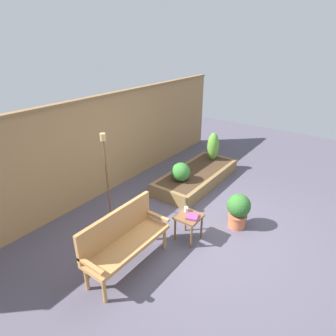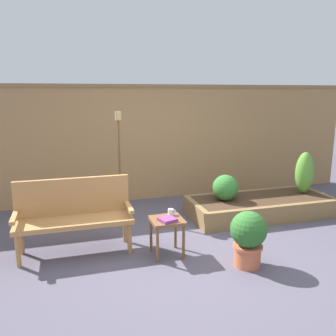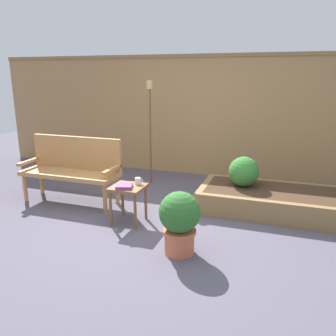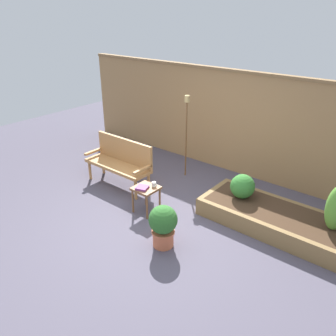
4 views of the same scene
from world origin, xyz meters
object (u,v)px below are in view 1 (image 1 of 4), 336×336
object	(u,v)px
shrub_far_corner	(213,146)
tiki_torch	(105,162)
side_table	(189,220)
cup_on_table	(186,209)
potted_boxwood	(238,209)
shrub_near_bench	(181,172)
book_on_table	(192,217)
garden_bench	(123,236)

from	to	relation	value
shrub_far_corner	tiki_torch	world-z (taller)	tiki_torch
side_table	cup_on_table	world-z (taller)	cup_on_table
cup_on_table	potted_boxwood	xyz separation A→B (m)	(0.75, -0.65, -0.15)
potted_boxwood	shrub_near_bench	world-z (taller)	shrub_near_bench
side_table	potted_boxwood	size ratio (longest dim) A/B	0.72
cup_on_table	potted_boxwood	bearing A→B (deg)	-41.00
potted_boxwood	book_on_table	bearing A→B (deg)	151.51
side_table	potted_boxwood	xyz separation A→B (m)	(0.83, -0.54, -0.02)
potted_boxwood	side_table	bearing A→B (deg)	147.21
book_on_table	shrub_near_bench	size ratio (longest dim) A/B	0.45
tiki_torch	potted_boxwood	bearing A→B (deg)	-61.15
shrub_near_bench	tiki_torch	distance (m)	1.84
shrub_far_corner	tiki_torch	xyz separation A→B (m)	(-3.10, 0.56, 0.52)
potted_boxwood	tiki_torch	distance (m)	2.56
side_table	cup_on_table	bearing A→B (deg)	52.05
side_table	tiki_torch	xyz separation A→B (m)	(-0.34, 1.59, 0.78)
side_table	potted_boxwood	world-z (taller)	potted_boxwood
book_on_table	tiki_torch	world-z (taller)	tiki_torch
book_on_table	tiki_torch	distance (m)	1.83
book_on_table	garden_bench	bearing A→B (deg)	135.13
potted_boxwood	tiki_torch	xyz separation A→B (m)	(-1.17, 2.13, 0.80)
cup_on_table	tiki_torch	xyz separation A→B (m)	(-0.42, 1.48, 0.65)
garden_bench	side_table	bearing A→B (deg)	-22.77
garden_bench	potted_boxwood	world-z (taller)	garden_bench
tiki_torch	book_on_table	bearing A→B (deg)	-79.05
book_on_table	shrub_near_bench	bearing A→B (deg)	21.91
side_table	shrub_near_bench	bearing A→B (deg)	38.68
shrub_near_bench	tiki_torch	xyz separation A→B (m)	(-1.62, 0.56, 0.67)
potted_boxwood	shrub_near_bench	distance (m)	1.63
garden_bench	book_on_table	world-z (taller)	garden_bench
side_table	shrub_far_corner	bearing A→B (deg)	20.37
garden_bench	shrub_far_corner	bearing A→B (deg)	8.30
potted_boxwood	cup_on_table	bearing A→B (deg)	139.00
shrub_near_bench	shrub_far_corner	bearing A→B (deg)	0.00
cup_on_table	book_on_table	bearing A→B (deg)	-118.32
side_table	book_on_table	world-z (taller)	book_on_table
garden_bench	shrub_near_bench	distance (m)	2.45
book_on_table	tiki_torch	bearing A→B (deg)	82.47
garden_bench	book_on_table	xyz separation A→B (m)	(1.09, -0.54, -0.05)
garden_bench	potted_boxwood	xyz separation A→B (m)	(1.94, -1.00, -0.17)
side_table	shrub_near_bench	distance (m)	1.65
potted_boxwood	shrub_far_corner	bearing A→B (deg)	39.04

